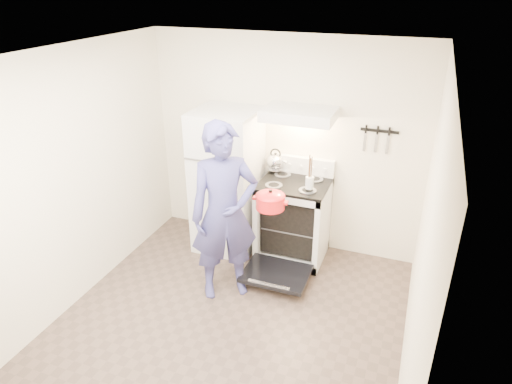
% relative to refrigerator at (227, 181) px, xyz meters
% --- Properties ---
extents(floor, '(3.60, 3.60, 0.00)m').
position_rel_refrigerator_xyz_m(floor, '(0.58, -1.45, -0.85)').
color(floor, brown).
rests_on(floor, ground).
extents(back_wall, '(3.20, 0.02, 2.50)m').
position_rel_refrigerator_xyz_m(back_wall, '(0.58, 0.35, 0.40)').
color(back_wall, beige).
rests_on(back_wall, ground).
extents(refrigerator, '(0.70, 0.70, 1.70)m').
position_rel_refrigerator_xyz_m(refrigerator, '(0.00, 0.00, 0.00)').
color(refrigerator, white).
rests_on(refrigerator, floor).
extents(stove_body, '(0.76, 0.65, 0.92)m').
position_rel_refrigerator_xyz_m(stove_body, '(0.81, 0.02, -0.39)').
color(stove_body, white).
rests_on(stove_body, floor).
extents(cooktop, '(0.76, 0.65, 0.03)m').
position_rel_refrigerator_xyz_m(cooktop, '(0.81, 0.02, 0.09)').
color(cooktop, black).
rests_on(cooktop, stove_body).
extents(backsplash, '(0.76, 0.07, 0.20)m').
position_rel_refrigerator_xyz_m(backsplash, '(0.81, 0.31, 0.20)').
color(backsplash, white).
rests_on(backsplash, cooktop).
extents(oven_door, '(0.70, 0.54, 0.04)m').
position_rel_refrigerator_xyz_m(oven_door, '(0.81, -0.57, -0.72)').
color(oven_door, black).
rests_on(oven_door, floor).
extents(oven_rack, '(0.60, 0.52, 0.01)m').
position_rel_refrigerator_xyz_m(oven_rack, '(0.81, 0.02, -0.41)').
color(oven_rack, slate).
rests_on(oven_rack, stove_body).
extents(range_hood, '(0.76, 0.50, 0.12)m').
position_rel_refrigerator_xyz_m(range_hood, '(0.81, 0.10, 0.86)').
color(range_hood, white).
rests_on(range_hood, back_wall).
extents(knife_strip, '(0.40, 0.02, 0.03)m').
position_rel_refrigerator_xyz_m(knife_strip, '(1.63, 0.33, 0.70)').
color(knife_strip, black).
rests_on(knife_strip, back_wall).
extents(pizza_stone, '(0.29, 0.29, 0.02)m').
position_rel_refrigerator_xyz_m(pizza_stone, '(0.88, 0.09, -0.40)').
color(pizza_stone, olive).
rests_on(pizza_stone, oven_rack).
extents(tea_kettle, '(0.24, 0.19, 0.29)m').
position_rel_refrigerator_xyz_m(tea_kettle, '(0.51, 0.24, 0.24)').
color(tea_kettle, silver).
rests_on(tea_kettle, cooktop).
extents(utensil_jar, '(0.11, 0.11, 0.13)m').
position_rel_refrigerator_xyz_m(utensil_jar, '(1.01, -0.12, 0.20)').
color(utensil_jar, silver).
rests_on(utensil_jar, cooktop).
extents(person, '(0.81, 0.75, 1.85)m').
position_rel_refrigerator_xyz_m(person, '(0.36, -0.87, 0.08)').
color(person, navy).
rests_on(person, floor).
extents(dutch_oven, '(0.36, 0.29, 0.23)m').
position_rel_refrigerator_xyz_m(dutch_oven, '(0.75, -0.64, 0.16)').
color(dutch_oven, red).
rests_on(dutch_oven, person).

